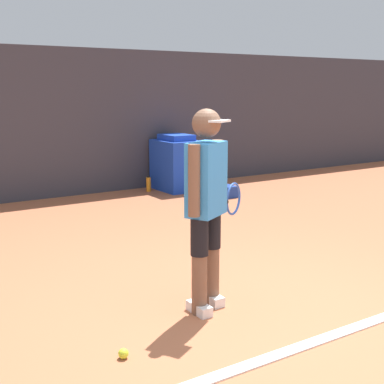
{
  "coord_description": "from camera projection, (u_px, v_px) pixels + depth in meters",
  "views": [
    {
      "loc": [
        -2.5,
        -2.8,
        1.73
      ],
      "look_at": [
        -0.22,
        0.71,
        0.92
      ],
      "focal_mm": 50.0,
      "sensor_mm": 36.0,
      "label": 1
    }
  ],
  "objects": [
    {
      "name": "ground_plane",
      "position": [
        269.0,
        325.0,
        3.97
      ],
      "size": [
        24.0,
        24.0,
        0.0
      ],
      "primitive_type": "plane",
      "color": "#B76642"
    },
    {
      "name": "back_wall",
      "position": [
        36.0,
        124.0,
        8.3
      ],
      "size": [
        24.0,
        0.1,
        2.38
      ],
      "color": "#383842",
      "rests_on": "ground_plane"
    },
    {
      "name": "court_baseline",
      "position": [
        307.0,
        345.0,
        3.65
      ],
      "size": [
        21.6,
        0.1,
        0.01
      ],
      "color": "white",
      "rests_on": "ground_plane"
    },
    {
      "name": "water_bottle",
      "position": [
        149.0,
        184.0,
        9.12
      ],
      "size": [
        0.08,
        0.08,
        0.27
      ],
      "color": "orange",
      "rests_on": "ground_plane"
    },
    {
      "name": "tennis_ball",
      "position": [
        123.0,
        354.0,
        3.48
      ],
      "size": [
        0.07,
        0.07,
        0.07
      ],
      "color": "#D1E533",
      "rests_on": "ground_plane"
    },
    {
      "name": "tennis_player",
      "position": [
        207.0,
        201.0,
        4.12
      ],
      "size": [
        0.8,
        0.51,
        1.58
      ],
      "rotation": [
        0.0,
        0.0,
        0.5
      ],
      "color": "brown",
      "rests_on": "ground_plane"
    },
    {
      "name": "equipment_bag",
      "position": [
        213.0,
        193.0,
        8.5
      ],
      "size": [
        0.8,
        0.28,
        0.19
      ],
      "color": "#1E3D99",
      "rests_on": "ground_plane"
    },
    {
      "name": "covered_chair",
      "position": [
        176.0,
        164.0,
        9.22
      ],
      "size": [
        0.62,
        0.83,
        0.96
      ],
      "color": "blue",
      "rests_on": "ground_plane"
    }
  ]
}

